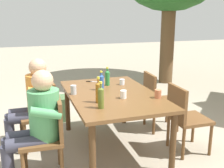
{
  "coord_description": "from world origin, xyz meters",
  "views": [
    {
      "loc": [
        3.12,
        -1.03,
        1.73
      ],
      "look_at": [
        0.0,
        0.0,
        0.87
      ],
      "focal_mm": 43.81,
      "sensor_mm": 36.0,
      "label": 1
    }
  ],
  "objects_px": {
    "person_in_plaid_shirt": "(34,99)",
    "backpack_by_near_side": "(62,108)",
    "chair_far_right": "(185,115)",
    "chair_far_left": "(157,98)",
    "person_in_white_shirt": "(37,120)",
    "bottle_olive": "(101,97)",
    "cup_white": "(123,94)",
    "chair_near_left": "(43,110)",
    "bottle_amber": "(98,92)",
    "cup_glass": "(122,82)",
    "dining_table": "(112,99)",
    "bottle_blue": "(101,82)",
    "cup_terracotta": "(158,94)",
    "chair_near_right": "(49,134)",
    "table_knife": "(93,82)",
    "bottle_green": "(107,77)",
    "cup_steel": "(74,90)"
  },
  "relations": [
    {
      "from": "dining_table",
      "to": "chair_far_right",
      "type": "bearing_deg",
      "value": 65.91
    },
    {
      "from": "bottle_amber",
      "to": "cup_glass",
      "type": "distance_m",
      "value": 0.84
    },
    {
      "from": "chair_far_left",
      "to": "cup_glass",
      "type": "bearing_deg",
      "value": -87.15
    },
    {
      "from": "cup_terracotta",
      "to": "bottle_green",
      "type": "bearing_deg",
      "value": -152.17
    },
    {
      "from": "bottle_olive",
      "to": "cup_terracotta",
      "type": "bearing_deg",
      "value": 100.34
    },
    {
      "from": "cup_white",
      "to": "backpack_by_near_side",
      "type": "height_order",
      "value": "cup_white"
    },
    {
      "from": "cup_white",
      "to": "bottle_green",
      "type": "bearing_deg",
      "value": -179.98
    },
    {
      "from": "chair_far_left",
      "to": "cup_terracotta",
      "type": "xyz_separation_m",
      "value": [
        0.74,
        -0.38,
        0.31
      ]
    },
    {
      "from": "bottle_olive",
      "to": "backpack_by_near_side",
      "type": "height_order",
      "value": "bottle_olive"
    },
    {
      "from": "chair_near_right",
      "to": "backpack_by_near_side",
      "type": "distance_m",
      "value": 1.67
    },
    {
      "from": "cup_glass",
      "to": "bottle_green",
      "type": "bearing_deg",
      "value": -100.58
    },
    {
      "from": "chair_near_left",
      "to": "backpack_by_near_side",
      "type": "relative_size",
      "value": 2.24
    },
    {
      "from": "dining_table",
      "to": "bottle_amber",
      "type": "bearing_deg",
      "value": -40.82
    },
    {
      "from": "cup_terracotta",
      "to": "cup_white",
      "type": "xyz_separation_m",
      "value": [
        -0.12,
        -0.39,
        -0.0
      ]
    },
    {
      "from": "cup_white",
      "to": "cup_glass",
      "type": "bearing_deg",
      "value": 160.99
    },
    {
      "from": "dining_table",
      "to": "bottle_blue",
      "type": "relative_size",
      "value": 6.5
    },
    {
      "from": "cup_glass",
      "to": "table_knife",
      "type": "bearing_deg",
      "value": -129.86
    },
    {
      "from": "chair_far_left",
      "to": "person_in_white_shirt",
      "type": "relative_size",
      "value": 0.74
    },
    {
      "from": "chair_far_right",
      "to": "cup_glass",
      "type": "height_order",
      "value": "chair_far_right"
    },
    {
      "from": "chair_near_right",
      "to": "bottle_olive",
      "type": "bearing_deg",
      "value": 78.41
    },
    {
      "from": "cup_white",
      "to": "chair_far_left",
      "type": "bearing_deg",
      "value": 128.84
    },
    {
      "from": "person_in_plaid_shirt",
      "to": "cup_terracotta",
      "type": "xyz_separation_m",
      "value": [
        0.73,
        1.4,
        0.15
      ]
    },
    {
      "from": "dining_table",
      "to": "chair_far_left",
      "type": "xyz_separation_m",
      "value": [
        -0.38,
        0.83,
        -0.18
      ]
    },
    {
      "from": "bottle_olive",
      "to": "cup_white",
      "type": "bearing_deg",
      "value": 125.84
    },
    {
      "from": "bottle_green",
      "to": "cup_steel",
      "type": "distance_m",
      "value": 0.6
    },
    {
      "from": "chair_near_right",
      "to": "bottle_green",
      "type": "relative_size",
      "value": 3.36
    },
    {
      "from": "dining_table",
      "to": "chair_near_left",
      "type": "relative_size",
      "value": 1.91
    },
    {
      "from": "cup_white",
      "to": "table_knife",
      "type": "distance_m",
      "value": 0.89
    },
    {
      "from": "person_in_plaid_shirt",
      "to": "bottle_green",
      "type": "height_order",
      "value": "person_in_plaid_shirt"
    },
    {
      "from": "dining_table",
      "to": "bottle_blue",
      "type": "height_order",
      "value": "bottle_blue"
    },
    {
      "from": "dining_table",
      "to": "cup_glass",
      "type": "height_order",
      "value": "cup_glass"
    },
    {
      "from": "chair_far_right",
      "to": "person_in_plaid_shirt",
      "type": "distance_m",
      "value": 1.93
    },
    {
      "from": "cup_steel",
      "to": "table_knife",
      "type": "bearing_deg",
      "value": 144.26
    },
    {
      "from": "person_in_plaid_shirt",
      "to": "backpack_by_near_side",
      "type": "relative_size",
      "value": 3.03
    },
    {
      "from": "bottle_amber",
      "to": "bottle_green",
      "type": "xyz_separation_m",
      "value": [
        -0.69,
        0.32,
        -0.02
      ]
    },
    {
      "from": "chair_near_right",
      "to": "chair_far_right",
      "type": "relative_size",
      "value": 1.0
    },
    {
      "from": "bottle_blue",
      "to": "cup_terracotta",
      "type": "height_order",
      "value": "bottle_blue"
    },
    {
      "from": "chair_far_right",
      "to": "person_in_white_shirt",
      "type": "bearing_deg",
      "value": -89.93
    },
    {
      "from": "bottle_amber",
      "to": "bottle_blue",
      "type": "xyz_separation_m",
      "value": [
        -0.48,
        0.17,
        -0.02
      ]
    },
    {
      "from": "bottle_green",
      "to": "cup_steel",
      "type": "relative_size",
      "value": 2.25
    },
    {
      "from": "person_in_white_shirt",
      "to": "person_in_plaid_shirt",
      "type": "xyz_separation_m",
      "value": [
        -0.75,
        0.0,
        0.0
      ]
    },
    {
      "from": "bottle_blue",
      "to": "person_in_white_shirt",
      "type": "bearing_deg",
      "value": -57.12
    },
    {
      "from": "bottle_amber",
      "to": "chair_near_right",
      "type": "bearing_deg",
      "value": -82.16
    },
    {
      "from": "chair_far_left",
      "to": "chair_far_right",
      "type": "distance_m",
      "value": 0.75
    },
    {
      "from": "cup_white",
      "to": "cup_glass",
      "type": "relative_size",
      "value": 1.2
    },
    {
      "from": "person_in_plaid_shirt",
      "to": "bottle_olive",
      "type": "distance_m",
      "value": 1.11
    },
    {
      "from": "bottle_green",
      "to": "cup_white",
      "type": "xyz_separation_m",
      "value": [
        0.63,
        0.0,
        -0.06
      ]
    },
    {
      "from": "dining_table",
      "to": "chair_far_right",
      "type": "distance_m",
      "value": 0.93
    },
    {
      "from": "chair_far_right",
      "to": "cup_white",
      "type": "bearing_deg",
      "value": -99.68
    },
    {
      "from": "bottle_blue",
      "to": "cup_white",
      "type": "relative_size",
      "value": 2.65
    }
  ]
}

